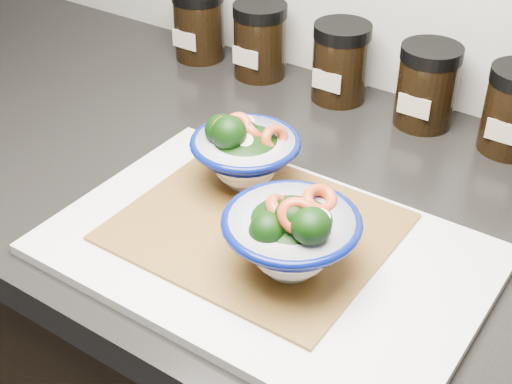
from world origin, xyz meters
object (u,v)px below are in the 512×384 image
Objects in this scene: cutting_board at (266,251)px; spice_jar_c at (340,62)px; bowl_left at (244,152)px; spice_jar_d at (427,86)px; bowl_right at (291,235)px; spice_jar_b at (260,40)px; spice_jar_a at (199,24)px.

cutting_board is 0.38m from spice_jar_c.
bowl_left is 1.13× the size of spice_jar_d.
bowl_right is (0.13, -0.10, 0.00)m from bowl_left.
spice_jar_b and spice_jar_c have the same top height.
cutting_board is 0.07m from bowl_right.
bowl_left is 1.13× the size of spice_jar_c.
spice_jar_a is 1.00× the size of spice_jar_d.
bowl_right is at bearing -38.54° from bowl_left.
spice_jar_c is at bearing 95.23° from bowl_left.
bowl_right reaches higher than cutting_board.
spice_jar_d is (-0.02, 0.38, -0.00)m from bowl_right.
spice_jar_a is 0.12m from spice_jar_b.
bowl_right is at bearing -42.71° from spice_jar_a.
cutting_board is 3.98× the size of spice_jar_a.
bowl_left is at bearing -59.25° from spice_jar_b.
spice_jar_d is (0.13, 0.00, 0.00)m from spice_jar_c.
bowl_right is 1.21× the size of spice_jar_b.
cutting_board is at bearing -43.79° from bowl_left.
bowl_right reaches higher than spice_jar_d.
bowl_right reaches higher than bowl_left.
spice_jar_a and spice_jar_c have the same top height.
spice_jar_a is at bearing 180.00° from spice_jar_d.
spice_jar_b and spice_jar_d have the same top height.
cutting_board is 3.28× the size of bowl_right.
cutting_board is at bearing -93.32° from spice_jar_d.
spice_jar_a is at bearing 135.71° from cutting_board.
cutting_board is 0.44m from spice_jar_b.
cutting_board is at bearing -55.09° from spice_jar_b.
bowl_left is at bearing 141.46° from bowl_right.
spice_jar_b is at bearing 120.75° from bowl_left.
bowl_right is 0.41m from spice_jar_c.
bowl_left is 0.93× the size of bowl_right.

